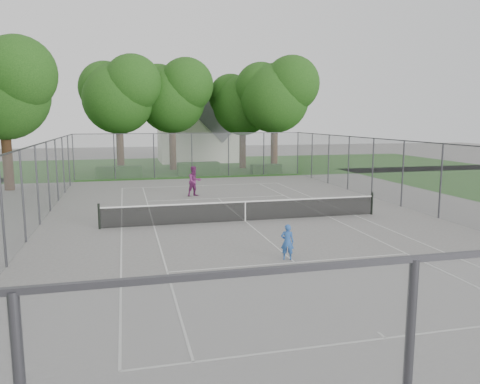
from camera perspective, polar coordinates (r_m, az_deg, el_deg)
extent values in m
plane|color=slate|center=(21.38, 0.65, -3.58)|extent=(120.00, 120.00, 0.00)
cube|color=#1F4C15|center=(46.73, -7.40, 3.15)|extent=(60.00, 20.00, 0.00)
cube|color=silver|center=(10.87, 17.31, -16.65)|extent=(10.97, 0.06, 0.01)
cube|color=silver|center=(32.84, -4.57, 0.79)|extent=(10.97, 0.06, 0.01)
cube|color=silver|center=(20.73, -14.24, -4.24)|extent=(0.06, 23.77, 0.01)
cube|color=silver|center=(23.34, 13.81, -2.76)|extent=(0.06, 23.77, 0.01)
cube|color=silver|center=(20.76, -10.45, -4.10)|extent=(0.06, 23.77, 0.01)
cube|color=silver|center=(22.74, 10.74, -2.97)|extent=(0.06, 23.77, 0.01)
cube|color=silver|center=(15.48, 6.68, -8.51)|extent=(8.23, 0.06, 0.01)
cube|color=silver|center=(27.51, -2.71, -0.77)|extent=(8.23, 0.06, 0.01)
cube|color=silver|center=(21.38, 0.65, -3.57)|extent=(0.06, 12.80, 0.01)
cube|color=silver|center=(10.98, 16.89, -16.35)|extent=(0.06, 0.30, 0.01)
cube|color=silver|center=(32.70, -4.53, 0.76)|extent=(0.06, 0.30, 0.01)
cylinder|color=black|center=(20.64, -16.79, -2.86)|extent=(0.10, 0.10, 1.10)
cylinder|color=black|center=(23.67, 15.79, -1.34)|extent=(0.10, 0.10, 1.10)
cube|color=black|center=(21.29, 0.65, -2.40)|extent=(12.67, 0.01, 0.86)
cube|color=white|center=(21.20, 0.65, -1.18)|extent=(12.77, 0.03, 0.06)
cube|color=white|center=(21.29, 0.65, -2.43)|extent=(0.05, 0.02, 0.88)
cylinder|color=#38383D|center=(37.50, -19.65, 3.99)|extent=(0.08, 0.08, 3.50)
cylinder|color=#38383D|center=(39.95, 7.05, 4.71)|extent=(0.08, 0.08, 3.50)
cube|color=slate|center=(37.68, -5.88, 4.48)|extent=(18.00, 0.02, 3.50)
cube|color=slate|center=(20.75, -24.17, 0.16)|extent=(0.02, 34.00, 3.50)
cube|color=slate|center=(24.89, 21.15, 1.68)|extent=(0.02, 34.00, 3.50)
cube|color=#38383D|center=(37.59, -5.92, 7.14)|extent=(18.00, 0.05, 0.05)
cube|color=#38383D|center=(20.58, -24.48, 4.98)|extent=(0.05, 34.00, 0.05)
cube|color=#38383D|center=(24.75, 21.37, 5.70)|extent=(0.05, 34.00, 0.05)
cylinder|color=#341F12|center=(41.90, -14.39, 5.20)|extent=(0.63, 0.63, 4.25)
sphere|color=#183E11|center=(41.86, -14.62, 11.00)|extent=(6.04, 6.04, 6.04)
sphere|color=#183E11|center=(41.04, -12.97, 12.80)|extent=(4.83, 4.83, 4.83)
sphere|color=#183E11|center=(42.69, -16.11, 12.11)|extent=(4.53, 4.53, 4.53)
cylinder|color=#341F12|center=(43.41, -8.20, 5.52)|extent=(0.63, 0.63, 4.25)
sphere|color=#183E11|center=(43.38, -8.33, 11.12)|extent=(6.05, 6.05, 6.05)
sphere|color=#183E11|center=(42.68, -6.59, 12.82)|extent=(4.84, 4.84, 4.84)
sphere|color=#183E11|center=(44.08, -9.86, 12.23)|extent=(4.54, 4.54, 4.54)
cylinder|color=#341F12|center=(44.45, 0.32, 5.47)|extent=(0.61, 0.61, 3.93)
sphere|color=#183E11|center=(44.39, 0.32, 10.53)|extent=(5.58, 5.58, 5.58)
sphere|color=#183E11|center=(43.92, 2.04, 12.00)|extent=(4.47, 4.47, 4.47)
sphere|color=#183E11|center=(44.87, -1.13, 11.58)|extent=(4.19, 4.19, 4.19)
cylinder|color=#341F12|center=(42.22, 4.19, 5.51)|extent=(0.63, 0.63, 4.28)
sphere|color=#183E11|center=(42.19, 4.25, 11.32)|extent=(6.09, 6.09, 6.09)
sphere|color=#183E11|center=(41.80, 6.30, 12.98)|extent=(4.88, 4.88, 4.88)
sphere|color=#183E11|center=(42.65, 2.55, 12.53)|extent=(4.57, 4.57, 4.57)
cylinder|color=#341F12|center=(34.01, -26.49, 3.68)|extent=(0.62, 0.62, 4.15)
sphere|color=#183E11|center=(33.95, -26.98, 10.65)|extent=(5.91, 5.91, 5.91)
sphere|color=#183E11|center=(32.92, -25.42, 12.91)|extent=(4.73, 4.73, 4.73)
cube|color=#1A4014|center=(38.65, -14.52, 2.41)|extent=(3.57, 1.07, 0.89)
cube|color=#1A4014|center=(38.97, -5.10, 2.85)|extent=(3.42, 0.98, 1.08)
cube|color=#1A4014|center=(40.14, 3.20, 2.83)|extent=(2.58, 0.95, 0.77)
cube|color=beige|center=(51.83, -5.15, 7.23)|extent=(8.39, 6.29, 6.29)
cube|color=#4C4C51|center=(51.83, -5.20, 10.71)|extent=(8.31, 6.50, 8.31)
imported|color=#2E5DAD|center=(15.62, 5.79, -6.07)|extent=(0.51, 0.42, 1.20)
imported|color=#782866|center=(28.29, -5.58, 1.32)|extent=(1.07, 0.95, 1.82)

